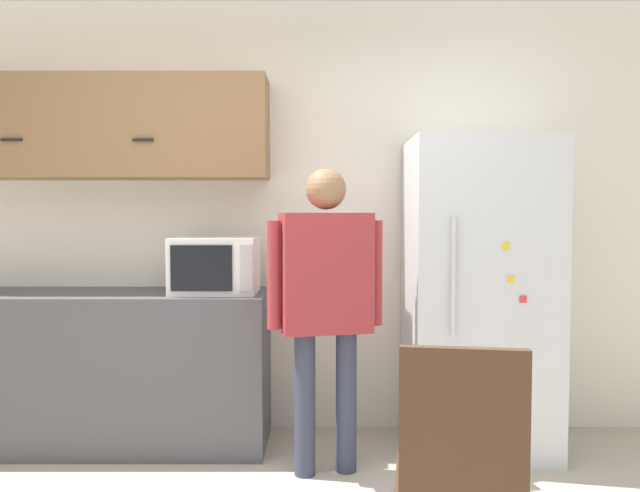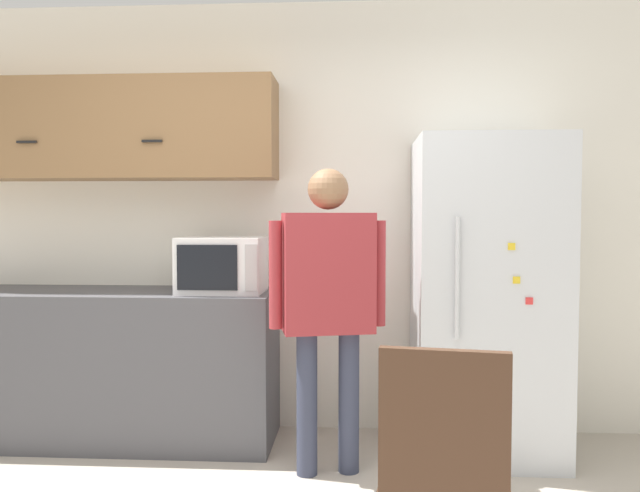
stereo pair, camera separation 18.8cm
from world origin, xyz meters
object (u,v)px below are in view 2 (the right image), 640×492
at_px(microwave, 223,265).
at_px(person, 328,289).
at_px(refrigerator, 486,297).
at_px(chair, 444,473).

relative_size(microwave, person, 0.30).
bearing_deg(refrigerator, person, -158.29).
height_order(person, refrigerator, refrigerator).
distance_m(refrigerator, chair, 1.65).
relative_size(refrigerator, chair, 1.90).
bearing_deg(person, chair, -82.04).
bearing_deg(person, microwave, 136.75).
bearing_deg(microwave, chair, -55.23).
height_order(person, chair, person).
xyz_separation_m(refrigerator, chair, (-0.44, -1.54, -0.39)).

